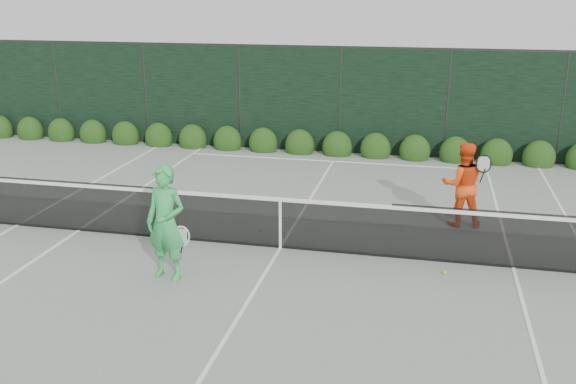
# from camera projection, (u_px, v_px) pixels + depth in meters

# --- Properties ---
(ground) EXTENTS (80.00, 80.00, 0.00)m
(ground) POSITION_uv_depth(u_px,v_px,m) (280.00, 248.00, 11.87)
(ground) COLOR gray
(ground) RESTS_ON ground
(tennis_net) EXTENTS (12.90, 0.10, 1.07)m
(tennis_net) POSITION_uv_depth(u_px,v_px,m) (279.00, 221.00, 11.71)
(tennis_net) COLOR black
(tennis_net) RESTS_ON ground
(player_woman) EXTENTS (0.77, 0.58, 1.92)m
(player_woman) POSITION_uv_depth(u_px,v_px,m) (166.00, 223.00, 10.39)
(player_woman) COLOR green
(player_woman) RESTS_ON ground
(player_man) EXTENTS (0.96, 0.76, 1.72)m
(player_man) POSITION_uv_depth(u_px,v_px,m) (463.00, 184.00, 12.77)
(player_man) COLOR #FC4F15
(player_man) RESTS_ON ground
(court_lines) EXTENTS (11.03, 23.83, 0.01)m
(court_lines) POSITION_uv_depth(u_px,v_px,m) (280.00, 248.00, 11.87)
(court_lines) COLOR white
(court_lines) RESTS_ON ground
(windscreen_fence) EXTENTS (32.00, 21.07, 3.06)m
(windscreen_fence) POSITION_uv_depth(u_px,v_px,m) (236.00, 220.00, 8.89)
(windscreen_fence) COLOR black
(windscreen_fence) RESTS_ON ground
(hedge_row) EXTENTS (31.66, 0.65, 0.94)m
(hedge_row) POSITION_uv_depth(u_px,v_px,m) (337.00, 147.00, 18.45)
(hedge_row) COLOR #15340E
(hedge_row) RESTS_ON ground
(tennis_balls) EXTENTS (5.19, 1.33, 0.07)m
(tennis_balls) POSITION_uv_depth(u_px,v_px,m) (284.00, 246.00, 11.86)
(tennis_balls) COLOR #C0D930
(tennis_balls) RESTS_ON ground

